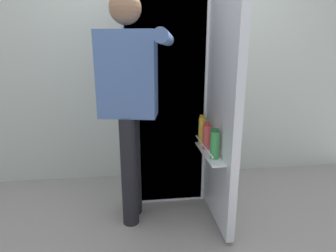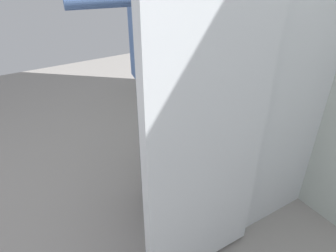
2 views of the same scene
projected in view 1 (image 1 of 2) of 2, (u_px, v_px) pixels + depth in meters
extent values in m
plane|color=gray|center=(170.00, 218.00, 2.14)|extent=(6.71, 6.71, 0.00)
cube|color=beige|center=(159.00, 47.00, 2.63)|extent=(4.40, 0.10, 2.62)
cube|color=silver|center=(162.00, 93.00, 2.42)|extent=(0.66, 0.57, 1.82)
cube|color=white|center=(166.00, 98.00, 2.15)|extent=(0.62, 0.01, 1.78)
cube|color=white|center=(165.00, 94.00, 2.18)|extent=(0.58, 0.09, 0.01)
cube|color=silver|center=(222.00, 104.00, 1.89)|extent=(0.06, 0.63, 1.76)
cube|color=white|center=(209.00, 153.00, 1.97)|extent=(0.10, 0.49, 0.01)
cylinder|color=silver|center=(204.00, 146.00, 1.95)|extent=(0.01, 0.47, 0.01)
cylinder|color=green|center=(215.00, 145.00, 1.84)|extent=(0.06, 0.06, 0.19)
cylinder|color=#195B28|center=(215.00, 130.00, 1.81)|extent=(0.05, 0.05, 0.02)
cylinder|color=gold|center=(202.00, 131.00, 2.13)|extent=(0.06, 0.06, 0.21)
cylinder|color=#BC8419|center=(202.00, 116.00, 2.10)|extent=(0.04, 0.04, 0.02)
cylinder|color=#DB4C47|center=(207.00, 137.00, 2.02)|extent=(0.06, 0.06, 0.18)
cylinder|color=#B22D28|center=(207.00, 124.00, 2.00)|extent=(0.04, 0.04, 0.03)
cylinder|color=#4C7F3D|center=(153.00, 87.00, 2.16)|extent=(0.08, 0.08, 0.10)
cylinder|color=black|center=(133.00, 165.00, 2.12)|extent=(0.12, 0.12, 0.82)
cylinder|color=black|center=(129.00, 173.00, 1.98)|extent=(0.12, 0.12, 0.82)
cube|color=#4C6BA3|center=(128.00, 75.00, 1.86)|extent=(0.43, 0.29, 0.58)
sphere|color=#936B4C|center=(125.00, 8.00, 1.75)|extent=(0.21, 0.21, 0.21)
cylinder|color=#4C6BA3|center=(133.00, 76.00, 2.06)|extent=(0.08, 0.08, 0.55)
cylinder|color=#4C6BA3|center=(165.00, 38.00, 1.60)|extent=(0.18, 0.55, 0.08)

